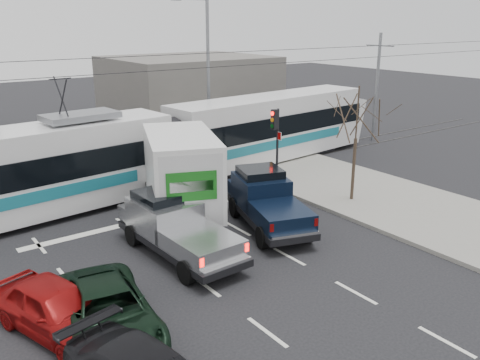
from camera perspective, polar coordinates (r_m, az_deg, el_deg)
ground at (r=16.76m, az=1.09°, el=-10.11°), size 120.00×120.00×0.00m
sidewalk_right at (r=22.86m, az=19.40°, el=-3.18°), size 6.00×60.00×0.15m
rails at (r=24.83m, az=-12.99°, el=-1.14°), size 60.00×1.60×0.03m
building_right at (r=41.84m, az=-5.77°, el=10.22°), size 12.00×10.00×5.00m
bare_tree at (r=22.27m, az=13.01°, el=6.80°), size 2.40×2.40×5.00m
traffic_signal at (r=24.49m, az=4.03°, el=5.64°), size 0.44×0.44×3.60m
street_lamp_near at (r=30.64m, az=-3.89°, el=12.53°), size 2.38×0.25×9.00m
catenary at (r=23.91m, az=-13.63°, el=7.68°), size 60.00×0.20×7.00m
tram at (r=24.72m, az=-8.28°, el=3.76°), size 27.21×5.32×5.53m
silver_pickup at (r=17.72m, az=-7.43°, el=-5.04°), size 2.21×5.70×2.04m
box_truck at (r=20.49m, az=-6.76°, el=0.46°), size 5.03×7.68×3.64m
navy_pickup at (r=19.85m, az=2.93°, el=-2.24°), size 3.35×5.46×2.16m
green_car at (r=13.79m, az=-14.60°, el=-14.20°), size 2.85×4.97×1.30m
red_car at (r=14.28m, az=-19.98°, el=-13.35°), size 2.82×4.40×1.40m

